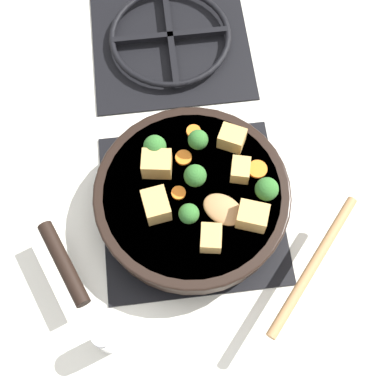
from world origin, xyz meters
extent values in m
plane|color=silver|center=(0.00, 0.00, 0.00)|extent=(2.40, 2.40, 0.00)
cube|color=black|center=(0.00, 0.00, 0.00)|extent=(0.31, 0.31, 0.01)
torus|color=black|center=(0.00, 0.00, 0.02)|extent=(0.24, 0.24, 0.01)
cube|color=black|center=(0.00, 0.00, 0.02)|extent=(0.01, 0.23, 0.01)
cube|color=black|center=(0.00, 0.00, 0.02)|extent=(0.23, 0.01, 0.01)
cube|color=black|center=(0.00, 0.36, 0.00)|extent=(0.31, 0.31, 0.01)
torus|color=black|center=(0.00, 0.36, 0.02)|extent=(0.24, 0.24, 0.01)
cube|color=black|center=(0.00, 0.36, 0.02)|extent=(0.01, 0.23, 0.01)
cube|color=black|center=(0.00, 0.36, 0.02)|extent=(0.23, 0.01, 0.01)
cylinder|color=black|center=(0.00, 0.00, 0.05)|extent=(0.32, 0.32, 0.05)
cylinder|color=brown|center=(0.00, 0.00, 0.05)|extent=(0.29, 0.29, 0.04)
torus|color=black|center=(0.00, 0.00, 0.07)|extent=(0.32, 0.32, 0.01)
cylinder|color=black|center=(-0.21, -0.09, 0.06)|extent=(0.08, 0.14, 0.02)
ellipsoid|color=#A87A4C|center=(0.04, -0.04, 0.08)|extent=(0.08, 0.08, 0.01)
cylinder|color=#A87A4C|center=(0.17, -0.14, 0.08)|extent=(0.18, 0.21, 0.02)
cube|color=tan|center=(-0.06, -0.02, 0.09)|extent=(0.05, 0.05, 0.04)
cube|color=tan|center=(0.08, 0.08, 0.09)|extent=(0.05, 0.05, 0.03)
cube|color=tan|center=(-0.05, 0.05, 0.09)|extent=(0.05, 0.04, 0.04)
cube|color=tan|center=(0.09, -0.06, 0.09)|extent=(0.06, 0.05, 0.04)
cube|color=tan|center=(0.08, 0.02, 0.09)|extent=(0.04, 0.04, 0.03)
cube|color=tan|center=(0.02, -0.09, 0.09)|extent=(0.04, 0.04, 0.03)
cylinder|color=#709956|center=(-0.01, -0.05, 0.08)|extent=(0.01, 0.01, 0.01)
sphere|color=#2D6628|center=(-0.01, -0.05, 0.10)|extent=(0.03, 0.03, 0.03)
cylinder|color=#709956|center=(0.01, 0.02, 0.08)|extent=(0.01, 0.01, 0.01)
sphere|color=#2D6628|center=(0.01, 0.02, 0.10)|extent=(0.04, 0.04, 0.04)
cylinder|color=#709956|center=(0.02, 0.08, 0.08)|extent=(0.01, 0.01, 0.01)
sphere|color=#2D6628|center=(0.02, 0.08, 0.10)|extent=(0.03, 0.03, 0.03)
cylinder|color=#709956|center=(0.12, -0.02, 0.08)|extent=(0.01, 0.01, 0.01)
sphere|color=#2D6628|center=(0.12, -0.02, 0.10)|extent=(0.04, 0.04, 0.04)
cylinder|color=#709956|center=(-0.05, 0.08, 0.08)|extent=(0.01, 0.01, 0.01)
sphere|color=#2D6628|center=(-0.05, 0.08, 0.10)|extent=(0.04, 0.04, 0.04)
cylinder|color=orange|center=(0.02, 0.11, 0.08)|extent=(0.02, 0.02, 0.01)
cylinder|color=orange|center=(-0.02, 0.00, 0.08)|extent=(0.02, 0.02, 0.01)
cylinder|color=orange|center=(0.11, 0.03, 0.08)|extent=(0.03, 0.03, 0.01)
cylinder|color=orange|center=(-0.01, 0.06, 0.08)|extent=(0.03, 0.03, 0.01)
cylinder|color=white|center=(-0.16, -0.21, 0.04)|extent=(0.04, 0.04, 0.07)
cylinder|color=#B7B7BC|center=(-0.16, -0.21, 0.08)|extent=(0.03, 0.03, 0.01)
camera|label=1|loc=(-0.04, -0.33, 0.87)|focal=50.00mm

